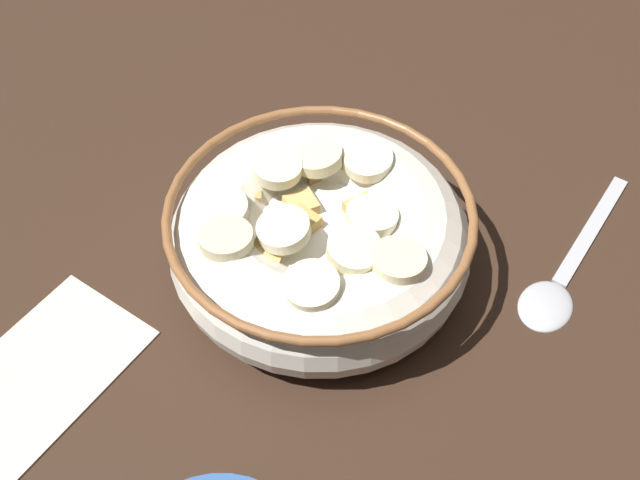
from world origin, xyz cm
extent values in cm
cube|color=#332116|center=(0.00, 0.00, -1.00)|extent=(96.48, 96.48, 2.00)
cylinder|color=silver|center=(0.00, 0.00, 0.30)|extent=(10.50, 10.50, 0.60)
torus|color=silver|center=(0.00, 0.00, 3.07)|extent=(19.09, 19.09, 6.14)
torus|color=brown|center=(0.00, 0.00, 5.84)|extent=(19.11, 19.11, 0.60)
cylinder|color=white|center=(0.00, 0.00, 4.26)|extent=(15.40, 15.40, 0.40)
cube|color=tan|center=(0.40, 1.84, 4.81)|extent=(2.22, 2.22, 0.82)
cube|color=tan|center=(-2.09, 4.81, 5.00)|extent=(2.64, 2.62, 1.07)
cube|color=#AD7F42|center=(2.71, 3.76, 4.80)|extent=(2.14, 2.13, 0.85)
cube|color=#AD7F42|center=(3.94, 5.07, 4.86)|extent=(2.26, 2.23, 0.92)
cube|color=#AD7F42|center=(5.17, 2.67, 5.03)|extent=(1.97, 2.06, 1.05)
cube|color=tan|center=(-4.01, -0.19, 4.96)|extent=(2.60, 2.62, 0.99)
cube|color=tan|center=(2.63, -0.94, 4.81)|extent=(2.07, 2.06, 0.83)
cube|color=tan|center=(-0.95, 0.62, 4.85)|extent=(2.08, 2.08, 0.84)
cube|color=#AD7F42|center=(-0.66, -6.71, 5.02)|extent=(2.34, 2.29, 0.97)
cube|color=#AD7F42|center=(0.31, 5.95, 4.95)|extent=(2.62, 2.61, 1.01)
cylinder|color=#F4EABC|center=(-4.12, -4.24, 6.16)|extent=(3.34, 3.29, 1.09)
cylinder|color=#F4EABC|center=(-0.38, 4.26, 6.22)|extent=(4.51, 4.54, 1.26)
cylinder|color=#F4EABC|center=(-0.65, -3.84, 6.24)|extent=(4.48, 4.54, 1.40)
cylinder|color=#F9EFC6|center=(-2.77, -0.38, 6.13)|extent=(4.04, 4.01, 1.41)
cylinder|color=beige|center=(-5.83, 1.50, 6.24)|extent=(3.87, 3.88, 1.13)
cylinder|color=beige|center=(0.78, -6.02, 6.20)|extent=(3.30, 3.28, 1.02)
cylinder|color=#F9EFC6|center=(5.02, 1.22, 6.00)|extent=(3.96, 3.92, 1.23)
cylinder|color=#F9EFC6|center=(2.12, -2.32, 5.76)|extent=(4.40, 4.33, 1.35)
cylinder|color=#F9EFC6|center=(-4.47, 3.96, 5.76)|extent=(3.75, 3.79, 1.17)
cylinder|color=beige|center=(2.66, 3.41, 6.09)|extent=(3.45, 3.45, 1.44)
ellipsoid|color=#B7B7BC|center=(9.19, -11.57, 0.40)|extent=(4.98, 4.36, 0.80)
cube|color=#B7B7BC|center=(16.79, -9.48, 0.18)|extent=(11.38, 4.03, 0.36)
cube|color=beige|center=(-18.30, 4.43, 0.15)|extent=(14.76, 11.16, 0.30)
camera|label=1|loc=(-18.57, -22.40, 38.34)|focal=40.45mm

